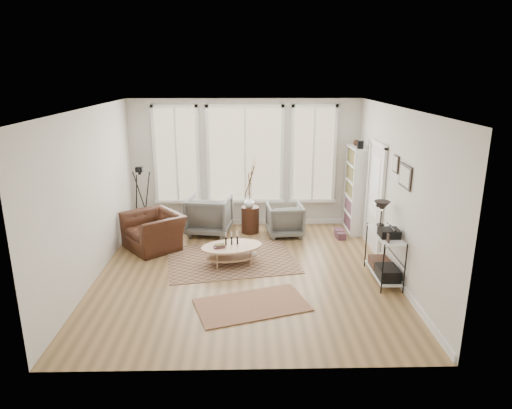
{
  "coord_description": "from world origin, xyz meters",
  "views": [
    {
      "loc": [
        0.02,
        -7.49,
        3.48
      ],
      "look_at": [
        0.2,
        0.6,
        1.1
      ],
      "focal_mm": 32.0,
      "sensor_mm": 36.0,
      "label": 1
    }
  ],
  "objects_px": {
    "accent_chair": "(154,231)",
    "armchair_left": "(209,215)",
    "bookcase": "(355,189)",
    "armchair_right": "(285,220)",
    "low_shelf": "(385,251)",
    "coffee_table": "(231,250)",
    "side_table": "(250,198)"
  },
  "relations": [
    {
      "from": "armchair_left",
      "to": "accent_chair",
      "type": "xyz_separation_m",
      "value": [
        -1.06,
        -0.85,
        -0.07
      ]
    },
    {
      "from": "coffee_table",
      "to": "low_shelf",
      "type": "bearing_deg",
      "value": -15.03
    },
    {
      "from": "bookcase",
      "to": "armchair_right",
      "type": "height_order",
      "value": "bookcase"
    },
    {
      "from": "accent_chair",
      "to": "armchair_left",
      "type": "bearing_deg",
      "value": 90.02
    },
    {
      "from": "accent_chair",
      "to": "coffee_table",
      "type": "bearing_deg",
      "value": 23.32
    },
    {
      "from": "bookcase",
      "to": "armchair_left",
      "type": "height_order",
      "value": "bookcase"
    },
    {
      "from": "armchair_left",
      "to": "accent_chair",
      "type": "bearing_deg",
      "value": 47.67
    },
    {
      "from": "armchair_left",
      "to": "armchair_right",
      "type": "xyz_separation_m",
      "value": [
        1.66,
        -0.16,
        -0.07
      ]
    },
    {
      "from": "low_shelf",
      "to": "coffee_table",
      "type": "height_order",
      "value": "low_shelf"
    },
    {
      "from": "bookcase",
      "to": "armchair_right",
      "type": "bearing_deg",
      "value": -170.09
    },
    {
      "from": "armchair_left",
      "to": "armchair_right",
      "type": "distance_m",
      "value": 1.67
    },
    {
      "from": "armchair_left",
      "to": "low_shelf",
      "type": "bearing_deg",
      "value": 151.76
    },
    {
      "from": "coffee_table",
      "to": "armchair_right",
      "type": "height_order",
      "value": "armchair_right"
    },
    {
      "from": "coffee_table",
      "to": "side_table",
      "type": "distance_m",
      "value": 1.85
    },
    {
      "from": "coffee_table",
      "to": "armchair_left",
      "type": "xyz_separation_m",
      "value": [
        -0.54,
        1.7,
        0.15
      ]
    },
    {
      "from": "bookcase",
      "to": "side_table",
      "type": "height_order",
      "value": "bookcase"
    },
    {
      "from": "bookcase",
      "to": "armchair_right",
      "type": "distance_m",
      "value": 1.71
    },
    {
      "from": "coffee_table",
      "to": "armchair_right",
      "type": "relative_size",
      "value": 1.66
    },
    {
      "from": "coffee_table",
      "to": "side_table",
      "type": "bearing_deg",
      "value": 77.97
    },
    {
      "from": "bookcase",
      "to": "armchair_right",
      "type": "xyz_separation_m",
      "value": [
        -1.58,
        -0.28,
        -0.6
      ]
    },
    {
      "from": "coffee_table",
      "to": "armchair_right",
      "type": "distance_m",
      "value": 1.9
    },
    {
      "from": "low_shelf",
      "to": "armchair_right",
      "type": "distance_m",
      "value": 2.72
    },
    {
      "from": "bookcase",
      "to": "armchair_left",
      "type": "distance_m",
      "value": 3.28
    },
    {
      "from": "coffee_table",
      "to": "armchair_left",
      "type": "bearing_deg",
      "value": 107.56
    },
    {
      "from": "bookcase",
      "to": "armchair_right",
      "type": "relative_size",
      "value": 2.65
    },
    {
      "from": "low_shelf",
      "to": "armchair_right",
      "type": "height_order",
      "value": "low_shelf"
    },
    {
      "from": "armchair_left",
      "to": "armchair_right",
      "type": "relative_size",
      "value": 1.21
    },
    {
      "from": "low_shelf",
      "to": "accent_chair",
      "type": "bearing_deg",
      "value": 159.87
    },
    {
      "from": "low_shelf",
      "to": "armchair_left",
      "type": "distance_m",
      "value": 3.99
    },
    {
      "from": "armchair_right",
      "to": "side_table",
      "type": "height_order",
      "value": "side_table"
    },
    {
      "from": "armchair_left",
      "to": "side_table",
      "type": "xyz_separation_m",
      "value": [
        0.91,
        0.04,
        0.37
      ]
    },
    {
      "from": "armchair_right",
      "to": "side_table",
      "type": "distance_m",
      "value": 0.9
    }
  ]
}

